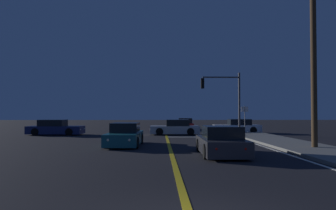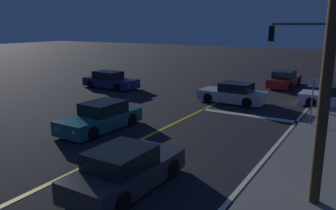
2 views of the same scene
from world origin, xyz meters
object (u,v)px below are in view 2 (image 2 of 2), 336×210
(traffic_signal_near_right, at_px, (306,50))
(car_side_waiting_navy, at_px, (110,81))
(car_distant_tail_silver, at_px, (233,94))
(street_sign_corner, at_px, (313,94))
(car_lead_oncoming_charcoal, at_px, (125,170))
(utility_pole_right, at_px, (333,19))
(car_mid_block_red, at_px, (284,80))
(car_far_approaching_teal, at_px, (101,118))

(traffic_signal_near_right, bearing_deg, car_side_waiting_navy, -1.71)
(car_side_waiting_navy, relative_size, traffic_signal_near_right, 0.87)
(car_side_waiting_navy, relative_size, car_distant_tail_silver, 1.09)
(street_sign_corner, bearing_deg, car_side_waiting_navy, 168.48)
(car_side_waiting_navy, xyz_separation_m, car_lead_oncoming_charcoal, (12.04, -13.29, -0.00))
(utility_pole_right, bearing_deg, traffic_signal_near_right, 102.07)
(car_distant_tail_silver, xyz_separation_m, street_sign_corner, (5.33, -3.28, 1.09))
(car_lead_oncoming_charcoal, bearing_deg, car_side_waiting_navy, 132.83)
(car_distant_tail_silver, bearing_deg, car_side_waiting_navy, 90.78)
(car_mid_block_red, distance_m, traffic_signal_near_right, 9.41)
(car_side_waiting_navy, xyz_separation_m, utility_pole_right, (17.33, -11.46, 4.58))
(traffic_signal_near_right, bearing_deg, car_far_approaching_teal, 47.50)
(street_sign_corner, bearing_deg, car_mid_block_red, 108.75)
(traffic_signal_near_right, xyz_separation_m, street_sign_corner, (0.95, -2.80, -1.97))
(car_lead_oncoming_charcoal, xyz_separation_m, utility_pole_right, (5.29, 1.83, 4.58))
(car_mid_block_red, distance_m, car_far_approaching_teal, 17.69)
(car_mid_block_red, height_order, car_far_approaching_teal, same)
(car_mid_block_red, relative_size, traffic_signal_near_right, 0.86)
(car_distant_tail_silver, distance_m, car_lead_oncoming_charcoal, 13.40)
(car_distant_tail_silver, relative_size, traffic_signal_near_right, 0.80)
(car_mid_block_red, bearing_deg, utility_pole_right, -72.88)
(car_distant_tail_silver, relative_size, car_far_approaching_teal, 0.97)
(car_far_approaching_teal, xyz_separation_m, street_sign_corner, (8.79, 5.75, 1.09))
(car_mid_block_red, bearing_deg, car_lead_oncoming_charcoal, -88.10)
(car_side_waiting_navy, height_order, traffic_signal_near_right, traffic_signal_near_right)
(utility_pole_right, relative_size, street_sign_corner, 4.02)
(car_side_waiting_navy, distance_m, car_distant_tail_silver, 10.60)
(car_mid_block_red, distance_m, utility_pole_right, 20.64)
(car_lead_oncoming_charcoal, xyz_separation_m, traffic_signal_near_right, (2.94, 12.84, 3.06))
(car_side_waiting_navy, xyz_separation_m, car_distant_tail_silver, (10.60, 0.03, -0.00))
(car_distant_tail_silver, distance_m, car_far_approaching_teal, 9.67)
(car_lead_oncoming_charcoal, bearing_deg, utility_pole_right, 19.79)
(car_mid_block_red, height_order, utility_pole_right, utility_pole_right)
(car_far_approaching_teal, relative_size, utility_pole_right, 0.45)
(car_side_waiting_navy, relative_size, car_far_approaching_teal, 1.06)
(car_distant_tail_silver, bearing_deg, traffic_signal_near_right, -95.62)
(car_distant_tail_silver, relative_size, car_mid_block_red, 0.93)
(car_mid_block_red, xyz_separation_m, car_far_approaching_teal, (-4.98, -16.98, 0.00))
(street_sign_corner, bearing_deg, car_lead_oncoming_charcoal, -111.16)
(car_distant_tail_silver, relative_size, utility_pole_right, 0.44)
(car_mid_block_red, relative_size, car_lead_oncoming_charcoal, 1.09)
(utility_pole_right, bearing_deg, car_lead_oncoming_charcoal, -160.87)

